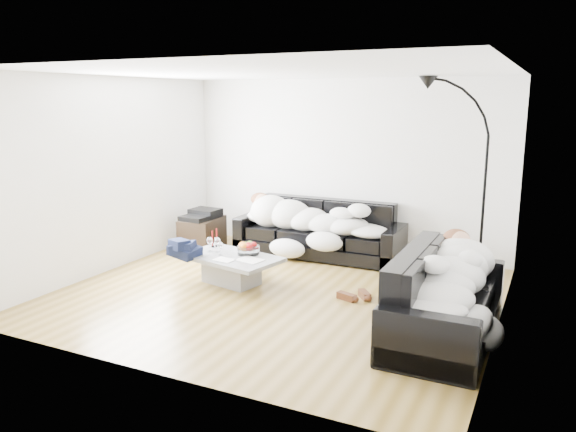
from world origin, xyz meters
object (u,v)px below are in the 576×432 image
at_px(wine_glass_c, 220,249).
at_px(candle_right, 217,238).
at_px(av_cabinet, 202,234).
at_px(sofa_back, 319,229).
at_px(fruit_bowl, 248,248).
at_px(floor_lamp, 484,192).
at_px(sleeper_back, 317,215).
at_px(shoes, 355,295).
at_px(sleeper_right, 448,273).
at_px(coffee_table, 231,269).
at_px(candle_left, 213,239).
at_px(sofa_right, 447,294).
at_px(stereo, 202,214).
at_px(wine_glass_a, 217,245).
at_px(wine_glass_b, 210,244).

distance_m(wine_glass_c, candle_right, 0.44).
bearing_deg(av_cabinet, sofa_back, 8.44).
bearing_deg(candle_right, fruit_bowl, -14.63).
xyz_separation_m(sofa_back, floor_lamp, (2.31, -0.08, 0.73)).
height_order(sleeper_back, shoes, sleeper_back).
relative_size(sleeper_right, av_cabinet, 2.45).
xyz_separation_m(sleeper_back, coffee_table, (-0.49, -1.63, -0.45)).
xyz_separation_m(coffee_table, candle_left, (-0.44, 0.25, 0.29)).
bearing_deg(fruit_bowl, wine_glass_c, -147.30).
bearing_deg(sofa_back, shoes, -54.35).
distance_m(sofa_right, av_cabinet, 4.34).
bearing_deg(wine_glass_c, sleeper_back, 69.19).
relative_size(sofa_right, sleeper_right, 1.17).
height_order(sleeper_back, stereo, sleeper_back).
bearing_deg(stereo, fruit_bowl, -33.74).
bearing_deg(stereo, wine_glass_a, -45.45).
relative_size(sleeper_right, fruit_bowl, 6.26).
bearing_deg(candle_left, candle_right, 59.33).
bearing_deg(fruit_bowl, candle_right, 165.37).
height_order(sofa_back, wine_glass_b, sofa_back).
distance_m(sleeper_back, shoes, 1.96).
height_order(sleeper_right, candle_left, sleeper_right).
distance_m(sleeper_back, wine_glass_b, 1.80).
bearing_deg(sofa_back, sleeper_right, -43.27).
xyz_separation_m(wine_glass_b, av_cabinet, (-0.91, 1.16, -0.21)).
height_order(sleeper_back, av_cabinet, sleeper_back).
xyz_separation_m(candle_right, stereo, (-0.86, 0.91, 0.08)).
distance_m(sleeper_right, fruit_bowl, 2.66).
relative_size(sofa_right, wine_glass_b, 10.90).
height_order(fruit_bowl, wine_glass_c, fruit_bowl).
bearing_deg(av_cabinet, candle_left, -55.75).
distance_m(candle_left, av_cabinet, 1.29).
xyz_separation_m(sofa_back, candle_left, (-0.93, -1.43, 0.06)).
xyz_separation_m(sofa_right, wine_glass_b, (-3.09, 0.49, 0.04)).
bearing_deg(candle_left, sofa_right, -12.21).
height_order(candle_left, floor_lamp, floor_lamp).
xyz_separation_m(sofa_right, av_cabinet, (-4.01, 1.65, -0.17)).
bearing_deg(sofa_right, shoes, 63.61).
bearing_deg(stereo, wine_glass_c, -45.10).
bearing_deg(floor_lamp, stereo, -161.58).
distance_m(wine_glass_a, candle_right, 0.27).
relative_size(sleeper_back, candle_left, 9.66).
distance_m(fruit_bowl, stereo, 1.78).
bearing_deg(wine_glass_b, sleeper_right, -8.99).
distance_m(sleeper_back, candle_right, 1.61).
bearing_deg(coffee_table, sofa_right, -9.02).
bearing_deg(wine_glass_a, wine_glass_b, -163.92).
relative_size(coffee_table, stereo, 2.81).
bearing_deg(sleeper_right, floor_lamp, -1.73).
distance_m(sofa_right, coffee_table, 2.79).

